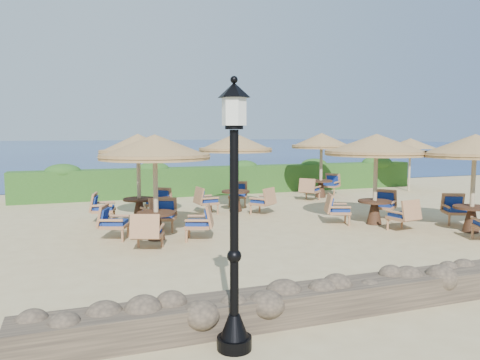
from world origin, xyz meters
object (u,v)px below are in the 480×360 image
extra_parasol (410,143)px  cafe_set_4 (236,158)px  cafe_set_2 (474,159)px  cafe_set_5 (321,150)px  lamp_post (234,228)px  cafe_set_3 (138,163)px  cafe_set_0 (155,168)px  cafe_set_1 (376,158)px

extra_parasol → cafe_set_4: (-9.23, -2.40, -0.33)m
cafe_set_2 → cafe_set_5: (-0.48, 7.31, -0.06)m
lamp_post → cafe_set_3: size_ratio=1.22×
cafe_set_3 → cafe_set_4: same height
extra_parasol → cafe_set_3: cafe_set_3 is taller
cafe_set_4 → cafe_set_5: size_ratio=1.04×
cafe_set_2 → cafe_set_3: 9.44m
cafe_set_0 → cafe_set_4: 4.66m
lamp_post → cafe_set_0: 6.29m
lamp_post → cafe_set_2: (8.27, 4.28, 0.44)m
cafe_set_1 → extra_parasol: bearing=44.0°
cafe_set_0 → cafe_set_4: bearing=45.3°
cafe_set_0 → cafe_set_3: 2.59m
cafe_set_2 → cafe_set_4: same height
cafe_set_2 → cafe_set_4: (-4.90, 5.32, -0.16)m
cafe_set_0 → cafe_set_4: (3.28, 3.31, 0.02)m
lamp_post → extra_parasol: 17.41m
cafe_set_5 → cafe_set_1: bearing=-103.6°
cafe_set_1 → cafe_set_4: 4.68m
cafe_set_1 → cafe_set_5: size_ratio=1.13×
lamp_post → cafe_set_4: bearing=70.6°
cafe_set_1 → cafe_set_5: same height
lamp_post → cafe_set_4: 10.17m
extra_parasol → cafe_set_0: cafe_set_0 is taller
cafe_set_2 → cafe_set_1: bearing=134.9°
cafe_set_1 → cafe_set_0: bearing=178.3°
lamp_post → cafe_set_1: size_ratio=1.10×
cafe_set_1 → cafe_set_4: size_ratio=1.09×
cafe_set_1 → cafe_set_3: 7.02m
lamp_post → extra_parasol: size_ratio=1.38×
cafe_set_0 → cafe_set_1: same height
lamp_post → cafe_set_2: size_ratio=1.16×
lamp_post → cafe_set_5: bearing=56.1°
cafe_set_0 → cafe_set_3: (-0.07, 2.59, -0.04)m
lamp_post → cafe_set_1: lamp_post is taller
cafe_set_2 → cafe_set_3: bearing=150.9°
cafe_set_4 → cafe_set_5: same height
lamp_post → cafe_set_0: bearing=89.1°
cafe_set_1 → cafe_set_3: size_ratio=1.11×
cafe_set_3 → cafe_set_5: size_ratio=1.02×
cafe_set_2 → cafe_set_3: same height
cafe_set_2 → cafe_set_3: (-8.25, 4.59, -0.21)m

